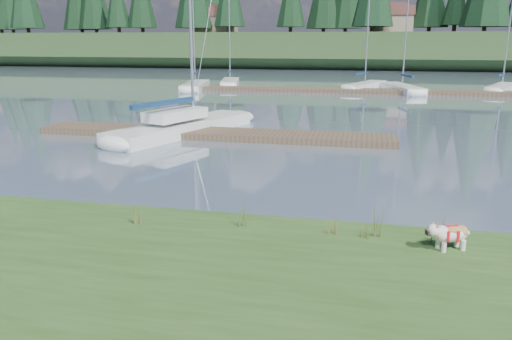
# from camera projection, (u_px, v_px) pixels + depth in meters

# --- Properties ---
(ground) EXTENTS (200.00, 200.00, 0.00)m
(ground) POSITION_uv_depth(u_px,v_px,m) (334.00, 92.00, 41.30)
(ground) COLOR slate
(ground) RESTS_ON ground
(bank) EXTENTS (60.00, 9.00, 0.35)m
(bank) POSITION_uv_depth(u_px,v_px,m) (171.00, 327.00, 7.23)
(bank) COLOR #315120
(bank) RESTS_ON ground
(ridge) EXTENTS (200.00, 20.00, 5.00)m
(ridge) POSITION_uv_depth(u_px,v_px,m) (352.00, 51.00, 81.31)
(ridge) COLOR #21361A
(ridge) RESTS_ON ground
(bulldog) EXTENTS (0.89, 0.61, 0.53)m
(bulldog) POSITION_uv_depth(u_px,v_px,m) (450.00, 233.00, 9.42)
(bulldog) COLOR silver
(bulldog) RESTS_ON bank
(sailboat_main) EXTENTS (5.06, 9.53, 13.57)m
(sailboat_main) POSITION_uv_depth(u_px,v_px,m) (193.00, 123.00, 23.53)
(sailboat_main) COLOR silver
(sailboat_main) RESTS_ON ground
(dock_near) EXTENTS (16.00, 2.00, 0.30)m
(dock_near) POSITION_uv_depth(u_px,v_px,m) (212.00, 134.00, 22.24)
(dock_near) COLOR #4C3D2C
(dock_near) RESTS_ON ground
(dock_far) EXTENTS (26.00, 2.20, 0.30)m
(dock_far) POSITION_uv_depth(u_px,v_px,m) (358.00, 91.00, 40.85)
(dock_far) COLOR #4C3D2C
(dock_far) RESTS_ON ground
(sailboat_bg_0) EXTENTS (3.07, 8.35, 11.86)m
(sailboat_bg_0) POSITION_uv_depth(u_px,v_px,m) (196.00, 85.00, 44.49)
(sailboat_bg_0) COLOR silver
(sailboat_bg_0) RESTS_ON ground
(sailboat_bg_1) EXTENTS (2.97, 7.49, 11.04)m
(sailboat_bg_1) POSITION_uv_depth(u_px,v_px,m) (230.00, 82.00, 47.57)
(sailboat_bg_1) COLOR silver
(sailboat_bg_1) RESTS_ON ground
(sailboat_bg_2) EXTENTS (4.18, 7.46, 11.26)m
(sailboat_bg_2) POSITION_uv_depth(u_px,v_px,m) (368.00, 85.00, 44.34)
(sailboat_bg_2) COLOR silver
(sailboat_bg_2) RESTS_ON ground
(sailboat_bg_3) EXTENTS (3.68, 8.06, 11.67)m
(sailboat_bg_3) POSITION_uv_depth(u_px,v_px,m) (399.00, 87.00, 42.14)
(sailboat_bg_3) COLOR silver
(sailboat_bg_3) RESTS_ON ground
(sailboat_bg_4) EXTENTS (4.23, 7.24, 10.81)m
(sailboat_bg_4) POSITION_uv_depth(u_px,v_px,m) (503.00, 87.00, 42.28)
(sailboat_bg_4) COLOR silver
(sailboat_bg_4) RESTS_ON ground
(weed_0) EXTENTS (0.17, 0.14, 0.66)m
(weed_0) POSITION_uv_depth(u_px,v_px,m) (243.00, 214.00, 10.58)
(weed_0) COLOR #475B23
(weed_0) RESTS_ON bank
(weed_1) EXTENTS (0.17, 0.14, 0.47)m
(weed_1) POSITION_uv_depth(u_px,v_px,m) (334.00, 225.00, 10.19)
(weed_1) COLOR #475B23
(weed_1) RESTS_ON bank
(weed_2) EXTENTS (0.17, 0.14, 0.64)m
(weed_2) POSITION_uv_depth(u_px,v_px,m) (379.00, 225.00, 10.02)
(weed_2) COLOR #475B23
(weed_2) RESTS_ON bank
(weed_3) EXTENTS (0.17, 0.14, 0.50)m
(weed_3) POSITION_uv_depth(u_px,v_px,m) (138.00, 215.00, 10.74)
(weed_3) COLOR #475B23
(weed_3) RESTS_ON bank
(weed_4) EXTENTS (0.17, 0.14, 0.39)m
(weed_4) POSITION_uv_depth(u_px,v_px,m) (364.00, 230.00, 10.03)
(weed_4) COLOR #475B23
(weed_4) RESTS_ON bank
(weed_5) EXTENTS (0.17, 0.14, 0.60)m
(weed_5) POSITION_uv_depth(u_px,v_px,m) (438.00, 231.00, 9.70)
(weed_5) COLOR #475B23
(weed_5) RESTS_ON bank
(mud_lip) EXTENTS (60.00, 0.50, 0.14)m
(mud_lip) POSITION_uv_depth(u_px,v_px,m) (243.00, 227.00, 11.42)
(mud_lip) COLOR #33281C
(mud_lip) RESTS_ON ground
(house_0) EXTENTS (6.30, 5.30, 4.65)m
(house_0) POSITION_uv_depth(u_px,v_px,m) (216.00, 20.00, 81.80)
(house_0) COLOR gray
(house_0) RESTS_ON ridge
(house_1) EXTENTS (6.30, 5.30, 4.65)m
(house_1) POSITION_uv_depth(u_px,v_px,m) (392.00, 19.00, 76.96)
(house_1) COLOR gray
(house_1) RESTS_ON ridge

